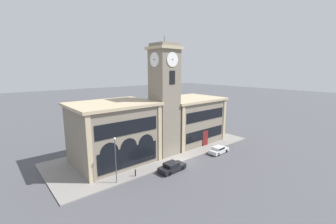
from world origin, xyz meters
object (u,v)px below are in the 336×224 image
parked_car_near (172,167)px  parked_car_mid (219,150)px  bollard (135,173)px  street_lamp (115,154)px

parked_car_near → parked_car_mid: size_ratio=1.06×
bollard → parked_car_near: bearing=-20.3°
parked_car_mid → street_lamp: size_ratio=0.65×
parked_car_mid → street_lamp: street_lamp is taller
street_lamp → parked_car_near: bearing=-13.7°
street_lamp → parked_car_mid: bearing=-5.8°
parked_car_near → street_lamp: size_ratio=0.69×
parked_car_near → bollard: bearing=157.0°
parked_car_mid → bollard: (-16.68, 1.95, -0.01)m
parked_car_near → bollard: 5.61m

